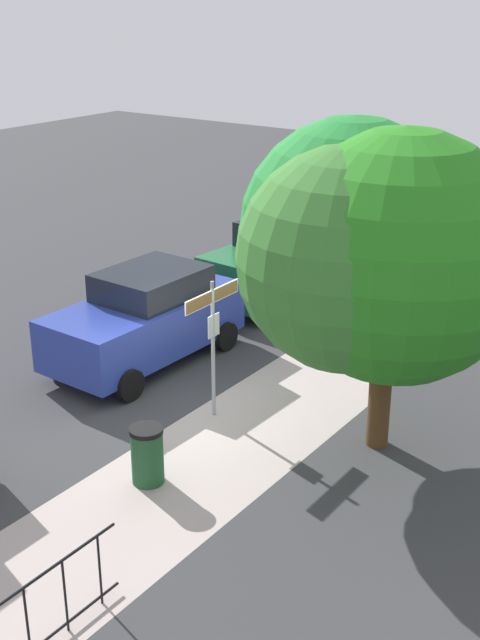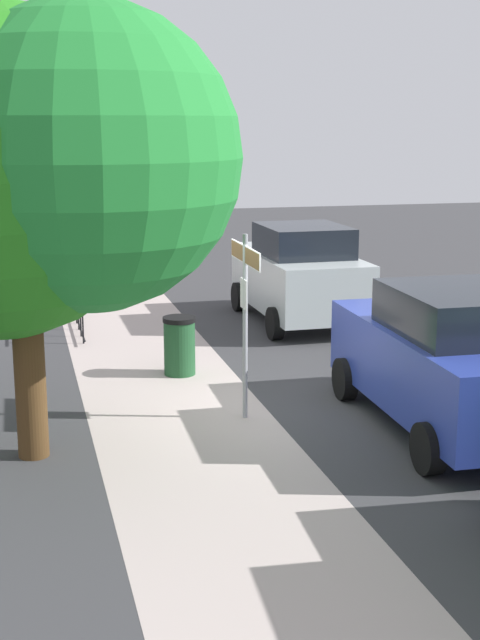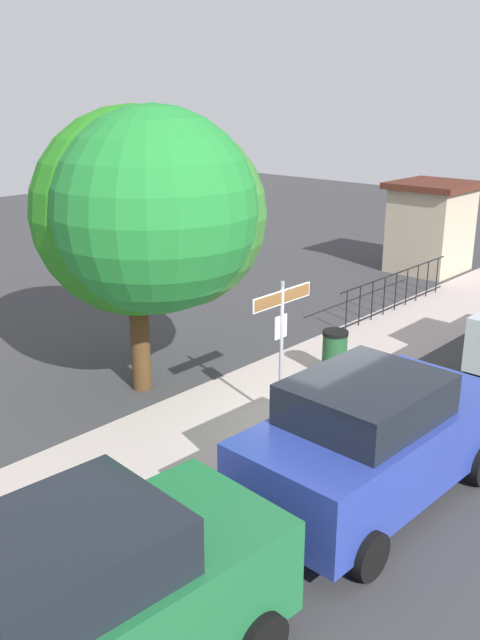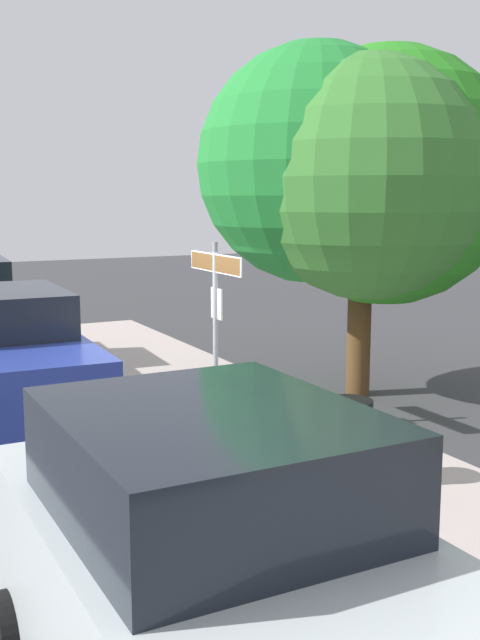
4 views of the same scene
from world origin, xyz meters
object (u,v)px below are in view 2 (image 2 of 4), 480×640
Objects in this scene: street_sign at (245,289)px; shade_tree at (37,168)px; utility_shed at (1,226)px; trash_bin at (180,346)px; car_blue at (452,358)px; car_silver at (300,274)px.

shade_tree is (-0.55, 2.75, 1.72)m from street_sign.
trash_bin is (-9.58, -2.90, -1.01)m from utility_shed.
trash_bin is at bearing -163.15° from utility_shed.
car_blue is at bearing -96.06° from shade_tree.
utility_shed is at bearing 26.25° from car_blue.
street_sign is 12.48m from utility_shed.
trash_bin is at bearing -37.18° from shade_tree.
car_silver is at bearing 1.29° from car_blue.
street_sign is at bearing -168.37° from trash_bin.
utility_shed is at bearing 16.85° from trash_bin.
street_sign is 2.98m from car_blue.
car_blue is 1.52× the size of utility_shed.
car_blue is at bearing -113.22° from street_sign.
car_blue reaches higher than trash_bin.
utility_shed is (13.12, 6.01, 0.51)m from car_blue.
car_silver is (5.71, -2.65, -0.85)m from street_sign.
utility_shed is at bearing 15.81° from street_sign.
street_sign is 3.29m from shade_tree.
utility_shed reaches higher than car_silver.
utility_shed is (6.29, 6.05, 0.48)m from car_silver.
car_blue is at bearing 179.23° from car_silver.
shade_tree is 1.24× the size of car_blue.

